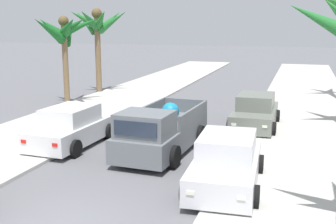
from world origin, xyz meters
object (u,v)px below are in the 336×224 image
Objects in this scene: pickup_truck at (161,132)px; car_right_mid at (226,163)px; palm_tree_right_back at (64,31)px; palm_tree_left_back at (98,25)px; car_right_near at (255,113)px; car_left_near at (72,127)px.

car_right_mid is at bearing -41.50° from pickup_truck.
palm_tree_right_back reaches higher than car_right_mid.
pickup_truck is at bearing -41.73° from palm_tree_right_back.
palm_tree_left_back reaches higher than pickup_truck.
palm_tree_left_back is (-11.05, 6.76, 3.83)m from car_right_near.
palm_tree_right_back reaches higher than car_right_near.
palm_tree_right_back is at bearing 138.27° from pickup_truck.
palm_tree_right_back reaches higher than car_left_near.
car_left_near is at bearing -68.33° from palm_tree_left_back.
car_left_near is 13.15m from palm_tree_left_back.
car_left_near is 6.84m from car_right_mid.
car_right_mid is 0.85× the size of palm_tree_right_back.
pickup_truck is 1.24× the size of car_right_near.
palm_tree_left_back is (-11.03, 14.15, 3.83)m from car_right_mid.
palm_tree_left_back is (-4.64, 11.69, 3.83)m from car_left_near.
car_right_mid is 15.01m from palm_tree_right_back.
car_left_near is 1.01× the size of car_right_near.
palm_tree_right_back reaches higher than pickup_truck.
palm_tree_left_back is at bearing 91.57° from palm_tree_right_back.
car_left_near is 8.08m from car_right_near.
palm_tree_left_back reaches higher than palm_tree_right_back.
pickup_truck is at bearing 138.50° from car_right_mid.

